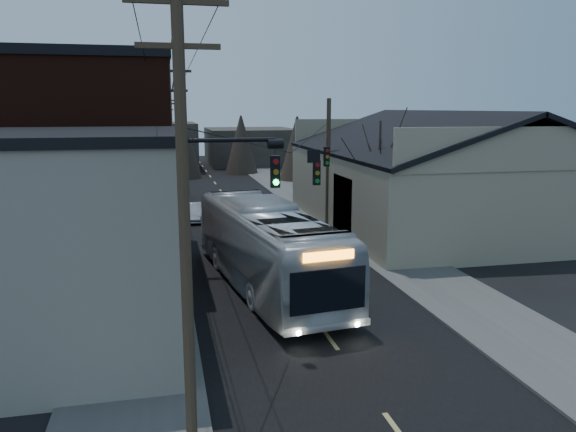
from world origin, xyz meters
name	(u,v)px	position (x,y,z in m)	size (l,w,h in m)	color
road_surface	(241,219)	(0.00, 30.00, 0.01)	(9.00, 110.00, 0.02)	black
sidewalk_left	(149,222)	(-6.50, 30.00, 0.06)	(4.00, 110.00, 0.12)	#474744
sidewalk_right	(327,214)	(6.50, 30.00, 0.06)	(4.00, 110.00, 0.12)	#474744
building_clapboard	(51,248)	(-9.00, 9.00, 3.50)	(8.00, 8.00, 7.00)	gray
building_brick	(68,167)	(-10.00, 20.00, 5.00)	(10.00, 12.00, 10.00)	black
building_left_far	(109,165)	(-9.50, 36.00, 3.50)	(9.00, 14.00, 7.00)	#2D2924
warehouse	(441,186)	(13.00, 25.00, 2.70)	(16.16, 20.60, 7.73)	gray
building_far_left	(157,146)	(-6.00, 65.00, 3.00)	(10.00, 12.00, 6.00)	#2D2924
building_far_right	(250,146)	(7.00, 70.00, 2.50)	(12.00, 14.00, 5.00)	#2D2924
bare_tree	(379,185)	(6.50, 20.00, 3.60)	(0.40, 0.40, 7.20)	black
utility_lines	(202,158)	(-3.11, 24.14, 4.95)	(11.24, 45.28, 10.50)	#382B1E
bus	(267,247)	(-1.07, 14.09, 1.88)	(3.15, 13.46, 3.75)	#B2B9BF
parked_car	(192,212)	(-3.52, 29.96, 0.62)	(1.32, 3.79, 1.25)	#AAABB2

